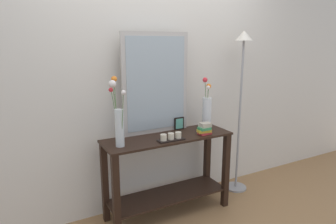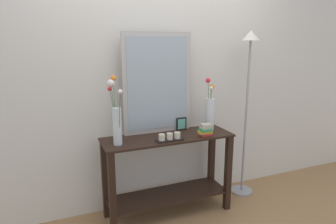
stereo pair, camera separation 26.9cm
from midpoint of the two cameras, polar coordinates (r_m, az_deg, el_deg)
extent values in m
cube|color=#997047|center=(3.09, -2.63, -18.82)|extent=(7.00, 6.00, 0.02)
cube|color=silver|center=(2.93, -5.64, 7.67)|extent=(6.40, 0.08, 2.70)
cube|color=black|center=(2.76, -2.81, -4.90)|extent=(1.21, 0.39, 0.02)
cube|color=black|center=(2.99, -2.68, -15.63)|extent=(1.15, 0.35, 0.02)
cube|color=black|center=(2.60, -12.95, -15.87)|extent=(0.06, 0.06, 0.76)
cube|color=black|center=(3.05, 8.50, -11.09)|extent=(0.06, 0.06, 0.76)
cube|color=black|center=(2.87, -14.72, -12.99)|extent=(0.06, 0.06, 0.76)
cube|color=black|center=(3.29, 5.14, -9.15)|extent=(0.06, 0.06, 0.76)
cube|color=#B7B2AD|center=(2.78, -5.12, 5.40)|extent=(0.67, 0.03, 0.94)
cube|color=#9EADB7|center=(2.77, -5.00, 5.37)|extent=(0.59, 0.00, 0.86)
cylinder|color=silver|center=(2.50, -12.33, -3.05)|extent=(0.07, 0.07, 0.32)
cylinder|color=#4C753D|center=(2.44, -11.86, -1.40)|extent=(0.02, 0.07, 0.44)
sphere|color=silver|center=(2.37, -11.78, 3.65)|extent=(0.04, 0.04, 0.04)
cylinder|color=#4C753D|center=(2.53, -12.92, 0.05)|extent=(0.03, 0.12, 0.53)
sphere|color=orange|center=(2.54, -13.31, 6.16)|extent=(0.05, 0.05, 0.05)
cylinder|color=#4C753D|center=(2.50, -12.87, -0.47)|extent=(0.04, 0.04, 0.50)
sphere|color=silver|center=(2.46, -13.69, 5.21)|extent=(0.06, 0.06, 0.06)
cylinder|color=#4C753D|center=(2.53, -12.94, -0.96)|extent=(0.04, 0.10, 0.45)
sphere|color=red|center=(2.52, -13.92, 4.12)|extent=(0.04, 0.04, 0.04)
cylinder|color=silver|center=(2.95, 4.87, -0.31)|extent=(0.09, 0.09, 0.32)
cylinder|color=#4C753D|center=(2.94, 4.70, 1.55)|extent=(0.03, 0.03, 0.47)
sphere|color=red|center=(2.90, 4.48, 6.14)|extent=(0.05, 0.05, 0.05)
cylinder|color=#4C753D|center=(2.94, 4.97, 0.87)|extent=(0.02, 0.03, 0.40)
sphere|color=silver|center=(2.89, 5.07, 4.70)|extent=(0.04, 0.04, 0.04)
cylinder|color=#4C753D|center=(2.96, 4.91, 0.99)|extent=(0.04, 0.02, 0.41)
sphere|color=orange|center=(2.93, 5.20, 4.92)|extent=(0.05, 0.05, 0.05)
cube|color=black|center=(2.64, -2.35, -5.38)|extent=(0.24, 0.09, 0.01)
cylinder|color=beige|center=(2.60, -3.83, -4.92)|extent=(0.06, 0.06, 0.05)
cylinder|color=beige|center=(2.63, -2.36, -4.69)|extent=(0.06, 0.06, 0.05)
cylinder|color=beige|center=(2.66, -0.92, -4.46)|extent=(0.06, 0.06, 0.05)
cube|color=black|center=(2.94, -0.48, -2.25)|extent=(0.10, 0.01, 0.12)
cube|color=#5BB09C|center=(2.94, -0.41, -2.28)|extent=(0.08, 0.00, 0.10)
cube|color=#C63338|center=(2.82, 4.32, -4.08)|extent=(0.12, 0.09, 0.02)
cube|color=gold|center=(2.81, 4.22, -3.66)|extent=(0.13, 0.08, 0.03)
cube|color=#388E56|center=(2.79, 4.25, -3.20)|extent=(0.11, 0.08, 0.02)
cube|color=#B2A893|center=(2.80, 4.40, -2.71)|extent=(0.11, 0.09, 0.02)
cube|color=#B2A893|center=(2.79, 4.43, -2.33)|extent=(0.11, 0.09, 0.02)
cylinder|color=#9E9EA3|center=(3.57, 10.67, -14.00)|extent=(0.24, 0.24, 0.02)
cylinder|color=#9E9EA3|center=(3.28, 11.28, -1.09)|extent=(0.02, 0.02, 1.63)
cone|color=beige|center=(3.18, 11.99, 14.14)|extent=(0.18, 0.18, 0.10)
camera|label=1|loc=(0.13, -92.86, -0.67)|focal=31.83mm
camera|label=2|loc=(0.13, 87.14, 0.67)|focal=31.83mm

